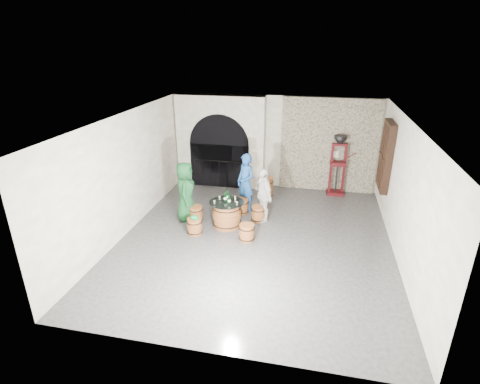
% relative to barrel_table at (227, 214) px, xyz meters
% --- Properties ---
extents(ground, '(8.00, 8.00, 0.00)m').
position_rel_barrel_table_xyz_m(ground, '(0.92, -0.57, -0.37)').
color(ground, '#2C2C2F').
rests_on(ground, ground).
extents(wall_back, '(8.00, 0.00, 8.00)m').
position_rel_barrel_table_xyz_m(wall_back, '(0.92, 3.43, 1.23)').
color(wall_back, white).
rests_on(wall_back, ground).
extents(wall_front, '(8.00, 0.00, 8.00)m').
position_rel_barrel_table_xyz_m(wall_front, '(0.92, -4.57, 1.23)').
color(wall_front, white).
rests_on(wall_front, ground).
extents(wall_left, '(0.00, 8.00, 8.00)m').
position_rel_barrel_table_xyz_m(wall_left, '(-2.58, -0.57, 1.23)').
color(wall_left, white).
rests_on(wall_left, ground).
extents(wall_right, '(0.00, 8.00, 8.00)m').
position_rel_barrel_table_xyz_m(wall_right, '(4.42, -0.57, 1.23)').
color(wall_right, white).
rests_on(wall_right, ground).
extents(ceiling, '(8.00, 8.00, 0.00)m').
position_rel_barrel_table_xyz_m(ceiling, '(0.92, -0.57, 2.83)').
color(ceiling, beige).
rests_on(ceiling, wall_back).
extents(stone_facing_panel, '(3.20, 0.12, 3.18)m').
position_rel_barrel_table_xyz_m(stone_facing_panel, '(2.72, 3.37, 1.23)').
color(stone_facing_panel, '#A39B82').
rests_on(stone_facing_panel, ground).
extents(arched_opening, '(3.10, 0.60, 3.19)m').
position_rel_barrel_table_xyz_m(arched_opening, '(-0.98, 3.17, 1.21)').
color(arched_opening, white).
rests_on(arched_opening, ground).
extents(shuttered_window, '(0.23, 1.10, 2.00)m').
position_rel_barrel_table_xyz_m(shuttered_window, '(4.30, 1.83, 1.43)').
color(shuttered_window, black).
rests_on(shuttered_window, wall_right).
extents(barrel_table, '(0.97, 0.97, 0.75)m').
position_rel_barrel_table_xyz_m(barrel_table, '(0.00, 0.00, 0.00)').
color(barrel_table, brown).
rests_on(barrel_table, ground).
extents(barrel_stool_left, '(0.42, 0.42, 0.46)m').
position_rel_barrel_table_xyz_m(barrel_stool_left, '(-0.96, 0.14, -0.15)').
color(barrel_stool_left, brown).
rests_on(barrel_stool_left, ground).
extents(barrel_stool_far, '(0.42, 0.42, 0.46)m').
position_rel_barrel_table_xyz_m(barrel_stool_far, '(0.24, 0.94, -0.15)').
color(barrel_stool_far, brown).
rests_on(barrel_stool_far, ground).
extents(barrel_stool_right, '(0.42, 0.42, 0.46)m').
position_rel_barrel_table_xyz_m(barrel_stool_right, '(0.82, 0.52, -0.15)').
color(barrel_stool_right, brown).
rests_on(barrel_stool_right, ground).
extents(barrel_stool_near_right, '(0.42, 0.42, 0.46)m').
position_rel_barrel_table_xyz_m(barrel_stool_near_right, '(0.71, -0.67, -0.15)').
color(barrel_stool_near_right, brown).
rests_on(barrel_stool_near_right, ground).
extents(barrel_stool_near_left, '(0.42, 0.42, 0.46)m').
position_rel_barrel_table_xyz_m(barrel_stool_near_left, '(-0.75, -0.62, -0.15)').
color(barrel_stool_near_left, brown).
rests_on(barrel_stool_near_left, ground).
extents(green_cap, '(0.24, 0.19, 0.10)m').
position_rel_barrel_table_xyz_m(green_cap, '(-0.74, -0.62, 0.12)').
color(green_cap, '#0B823F').
rests_on(green_cap, barrel_stool_near_left).
extents(person_green, '(0.74, 0.96, 1.76)m').
position_rel_barrel_table_xyz_m(person_green, '(-1.26, 0.18, 0.51)').
color(person_green, '#134420').
rests_on(person_green, ground).
extents(person_blue, '(0.78, 0.74, 1.80)m').
position_rel_barrel_table_xyz_m(person_blue, '(0.30, 1.20, 0.53)').
color(person_blue, '#19488E').
rests_on(person_blue, ground).
extents(person_white, '(0.85, 1.00, 1.61)m').
position_rel_barrel_table_xyz_m(person_white, '(0.93, 0.59, 0.43)').
color(person_white, silver).
rests_on(person_white, ground).
extents(wine_bottle_left, '(0.08, 0.08, 0.32)m').
position_rel_barrel_table_xyz_m(wine_bottle_left, '(-0.04, 0.02, 0.51)').
color(wine_bottle_left, black).
rests_on(wine_bottle_left, barrel_table).
extents(wine_bottle_center, '(0.08, 0.08, 0.32)m').
position_rel_barrel_table_xyz_m(wine_bottle_center, '(0.10, -0.11, 0.51)').
color(wine_bottle_center, black).
rests_on(wine_bottle_center, barrel_table).
extents(wine_bottle_right, '(0.08, 0.08, 0.32)m').
position_rel_barrel_table_xyz_m(wine_bottle_right, '(-0.01, 0.14, 0.51)').
color(wine_bottle_right, black).
rests_on(wine_bottle_right, barrel_table).
extents(tasting_glass_a, '(0.05, 0.05, 0.10)m').
position_rel_barrel_table_xyz_m(tasting_glass_a, '(-0.29, -0.18, 0.43)').
color(tasting_glass_a, '#C16025').
rests_on(tasting_glass_a, barrel_table).
extents(tasting_glass_b, '(0.05, 0.05, 0.10)m').
position_rel_barrel_table_xyz_m(tasting_glass_b, '(0.23, 0.09, 0.43)').
color(tasting_glass_b, '#C16025').
rests_on(tasting_glass_b, barrel_table).
extents(tasting_glass_c, '(0.05, 0.05, 0.10)m').
position_rel_barrel_table_xyz_m(tasting_glass_c, '(-0.04, 0.21, 0.43)').
color(tasting_glass_c, '#C16025').
rests_on(tasting_glass_c, barrel_table).
extents(tasting_glass_d, '(0.05, 0.05, 0.10)m').
position_rel_barrel_table_xyz_m(tasting_glass_d, '(0.19, 0.24, 0.43)').
color(tasting_glass_d, '#C16025').
rests_on(tasting_glass_d, barrel_table).
extents(tasting_glass_e, '(0.05, 0.05, 0.10)m').
position_rel_barrel_table_xyz_m(tasting_glass_e, '(0.33, -0.12, 0.43)').
color(tasting_glass_e, '#C16025').
rests_on(tasting_glass_e, barrel_table).
extents(tasting_glass_f, '(0.05, 0.05, 0.10)m').
position_rel_barrel_table_xyz_m(tasting_glass_f, '(-0.23, 0.13, 0.43)').
color(tasting_glass_f, '#C16025').
rests_on(tasting_glass_f, barrel_table).
extents(side_barrel, '(0.53, 0.53, 0.71)m').
position_rel_barrel_table_xyz_m(side_barrel, '(0.77, 2.26, -0.02)').
color(side_barrel, brown).
rests_on(side_barrel, ground).
extents(corking_press, '(0.86, 0.51, 2.04)m').
position_rel_barrel_table_xyz_m(corking_press, '(3.06, 3.06, 0.81)').
color(corking_press, '#460B12').
rests_on(corking_press, ground).
extents(control_box, '(0.18, 0.10, 0.22)m').
position_rel_barrel_table_xyz_m(control_box, '(2.97, 3.29, 0.98)').
color(control_box, silver).
rests_on(control_box, wall_back).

